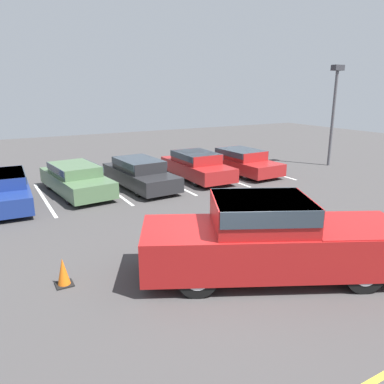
# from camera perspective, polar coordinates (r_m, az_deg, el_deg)

# --- Properties ---
(ground_plane) EXTENTS (60.00, 60.00, 0.00)m
(ground_plane) POSITION_cam_1_polar(r_m,az_deg,el_deg) (9.19, 6.95, -12.70)
(ground_plane) COLOR #423F3F
(stall_stripe_b) EXTENTS (0.12, 5.31, 0.01)m
(stall_stripe_b) POSITION_cam_1_polar(r_m,az_deg,el_deg) (16.29, -21.60, -0.97)
(stall_stripe_b) COLOR white
(stall_stripe_b) RESTS_ON ground_plane
(stall_stripe_c) EXTENTS (0.12, 5.31, 0.01)m
(stall_stripe_c) POSITION_cam_1_polar(r_m,az_deg,el_deg) (16.85, -12.15, 0.33)
(stall_stripe_c) COLOR white
(stall_stripe_c) RESTS_ON ground_plane
(stall_stripe_d) EXTENTS (0.12, 5.31, 0.01)m
(stall_stripe_d) POSITION_cam_1_polar(r_m,az_deg,el_deg) (17.85, -3.53, 1.50)
(stall_stripe_d) COLOR white
(stall_stripe_d) RESTS_ON ground_plane
(stall_stripe_e) EXTENTS (0.12, 5.31, 0.01)m
(stall_stripe_e) POSITION_cam_1_polar(r_m,az_deg,el_deg) (19.20, 4.03, 2.51)
(stall_stripe_e) COLOR white
(stall_stripe_e) RESTS_ON ground_plane
(stall_stripe_f) EXTENTS (0.12, 5.31, 0.01)m
(stall_stripe_f) POSITION_cam_1_polar(r_m,az_deg,el_deg) (20.85, 10.51, 3.33)
(stall_stripe_f) COLOR white
(stall_stripe_f) RESTS_ON ground_plane
(pickup_truck) EXTENTS (6.33, 4.50, 1.93)m
(pickup_truck) POSITION_cam_1_polar(r_m,az_deg,el_deg) (8.99, 12.30, -6.93)
(pickup_truck) COLOR #A51919
(pickup_truck) RESTS_ON ground_plane
(parked_sedan_a) EXTENTS (2.05, 4.83, 1.24)m
(parked_sedan_a) POSITION_cam_1_polar(r_m,az_deg,el_deg) (15.91, -26.90, 0.50)
(parked_sedan_a) COLOR navy
(parked_sedan_a) RESTS_ON ground_plane
(parked_sedan_b) EXTENTS (2.25, 4.86, 1.24)m
(parked_sedan_b) POSITION_cam_1_polar(r_m,az_deg,el_deg) (16.56, -17.30, 2.05)
(parked_sedan_b) COLOR #4C6B47
(parked_sedan_b) RESTS_ON ground_plane
(parked_sedan_c) EXTENTS (2.02, 4.88, 1.27)m
(parked_sedan_c) POSITION_cam_1_polar(r_m,az_deg,el_deg) (17.00, -8.00, 2.99)
(parked_sedan_c) COLOR #232326
(parked_sedan_c) RESTS_ON ground_plane
(parked_sedan_d) EXTENTS (1.88, 4.64, 1.30)m
(parked_sedan_d) POSITION_cam_1_polar(r_m,az_deg,el_deg) (18.45, 0.69, 4.20)
(parked_sedan_d) COLOR maroon
(parked_sedan_d) RESTS_ON ground_plane
(parked_sedan_e) EXTENTS (2.00, 4.70, 1.24)m
(parked_sedan_e) POSITION_cam_1_polar(r_m,az_deg,el_deg) (19.85, 7.54, 4.78)
(parked_sedan_e) COLOR maroon
(parked_sedan_e) RESTS_ON ground_plane
(light_post) EXTENTS (0.70, 0.36, 5.54)m
(light_post) POSITION_cam_1_polar(r_m,az_deg,el_deg) (22.80, 20.88, 12.71)
(light_post) COLOR #515156
(light_post) RESTS_ON ground_plane
(traffic_cone) EXTENTS (0.39, 0.39, 0.66)m
(traffic_cone) POSITION_cam_1_polar(r_m,az_deg,el_deg) (9.12, -19.03, -11.55)
(traffic_cone) COLOR black
(traffic_cone) RESTS_ON ground_plane
(wheel_stop_curb) EXTENTS (1.64, 0.20, 0.14)m
(wheel_stop_curb) POSITION_cam_1_polar(r_m,az_deg,el_deg) (21.63, -1.03, 4.21)
(wheel_stop_curb) COLOR #B7B2A8
(wheel_stop_curb) RESTS_ON ground_plane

